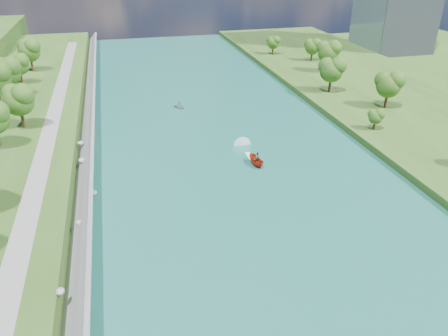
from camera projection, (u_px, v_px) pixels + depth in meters
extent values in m
plane|color=#2D5119|center=(262.00, 215.00, 65.13)|extent=(260.00, 260.00, 0.00)
cube|color=#1A665A|center=(228.00, 158.00, 82.30)|extent=(55.00, 240.00, 0.10)
cube|color=slate|center=(85.00, 165.00, 75.82)|extent=(3.54, 236.00, 4.05)
ellipsoid|color=gray|center=(60.00, 291.00, 46.02)|extent=(0.94, 1.06, 0.70)
ellipsoid|color=gray|center=(77.00, 270.00, 52.03)|extent=(0.98, 1.06, 0.68)
ellipsoid|color=gray|center=(79.00, 223.00, 59.67)|extent=(0.90, 0.98, 0.72)
ellipsoid|color=gray|center=(94.00, 193.00, 69.90)|extent=(1.10, 1.32, 0.65)
ellipsoid|color=gray|center=(82.00, 160.00, 76.77)|extent=(1.16, 1.44, 0.74)
ellipsoid|color=gray|center=(80.00, 143.00, 82.75)|extent=(1.09, 1.22, 0.62)
ellipsoid|color=gray|center=(89.00, 126.00, 93.01)|extent=(1.12, 1.30, 0.68)
ellipsoid|color=gray|center=(91.00, 114.00, 100.74)|extent=(1.69, 1.56, 1.19)
ellipsoid|color=gray|center=(89.00, 98.00, 109.40)|extent=(1.52, 1.73, 1.00)
cube|color=gray|center=(42.00, 160.00, 73.55)|extent=(3.00, 200.00, 0.10)
ellipsoid|color=#294C14|center=(19.00, 102.00, 84.37)|extent=(6.29, 6.29, 10.48)
ellipsoid|color=#294C14|center=(7.00, 73.00, 101.80)|extent=(6.59, 6.59, 10.99)
ellipsoid|color=#294C14|center=(19.00, 66.00, 111.48)|extent=(5.52, 5.52, 9.20)
ellipsoid|color=#294C14|center=(29.00, 52.00, 122.25)|extent=(6.36, 6.36, 10.61)
ellipsoid|color=#294C14|center=(376.00, 118.00, 89.80)|extent=(3.09, 3.09, 5.16)
ellipsoid|color=#294C14|center=(388.00, 86.00, 100.81)|extent=(6.10, 6.10, 10.17)
ellipsoid|color=#294C14|center=(331.00, 72.00, 111.46)|extent=(6.35, 6.35, 10.58)
ellipsoid|color=#294C14|center=(328.00, 53.00, 128.94)|extent=(6.51, 6.51, 10.85)
ellipsoid|color=#294C14|center=(312.00, 48.00, 141.46)|extent=(5.06, 5.06, 8.44)
ellipsoid|color=#294C14|center=(273.00, 43.00, 150.01)|extent=(4.44, 4.44, 7.39)
imported|color=#B2270E|center=(256.00, 161.00, 79.23)|extent=(2.31, 4.57, 1.69)
imported|color=#66605B|center=(255.00, 160.00, 78.60)|extent=(0.68, 0.45, 1.86)
imported|color=#66605B|center=(258.00, 157.00, 79.58)|extent=(0.89, 0.70, 1.81)
cube|color=white|center=(251.00, 158.00, 82.19)|extent=(0.90, 5.00, 0.06)
imported|color=gray|center=(180.00, 107.00, 106.61)|extent=(3.78, 3.99, 0.67)
imported|color=#66605B|center=(180.00, 104.00, 106.35)|extent=(0.73, 0.57, 1.31)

